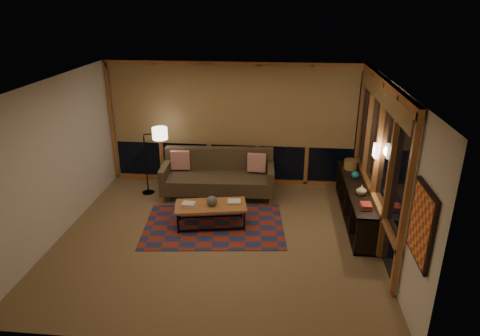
# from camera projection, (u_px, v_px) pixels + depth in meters

# --- Properties ---
(floor) EXTENTS (5.50, 5.00, 0.01)m
(floor) POSITION_uv_depth(u_px,v_px,m) (217.00, 238.00, 7.49)
(floor) COLOR #977B4B
(floor) RESTS_ON ground
(ceiling) EXTENTS (5.50, 5.00, 0.01)m
(ceiling) POSITION_uv_depth(u_px,v_px,m) (214.00, 84.00, 6.48)
(ceiling) COLOR silver
(ceiling) RESTS_ON walls
(walls) EXTENTS (5.51, 5.01, 2.70)m
(walls) POSITION_uv_depth(u_px,v_px,m) (216.00, 166.00, 6.98)
(walls) COLOR beige
(walls) RESTS_ON floor
(window_wall_back) EXTENTS (5.30, 0.16, 2.60)m
(window_wall_back) POSITION_uv_depth(u_px,v_px,m) (233.00, 125.00, 9.23)
(window_wall_back) COLOR #A96035
(window_wall_back) RESTS_ON walls
(window_wall_right) EXTENTS (0.16, 3.70, 2.60)m
(window_wall_right) POSITION_uv_depth(u_px,v_px,m) (376.00, 159.00, 7.29)
(window_wall_right) COLOR #A96035
(window_wall_right) RESTS_ON walls
(wall_art) EXTENTS (0.06, 0.74, 0.94)m
(wall_art) POSITION_uv_depth(u_px,v_px,m) (421.00, 225.00, 4.99)
(wall_art) COLOR red
(wall_art) RESTS_ON walls
(wall_sconce) EXTENTS (0.12, 0.18, 0.22)m
(wall_sconce) POSITION_uv_depth(u_px,v_px,m) (376.00, 151.00, 7.08)
(wall_sconce) COLOR white
(wall_sconce) RESTS_ON walls
(sofa) EXTENTS (2.34, 1.05, 0.94)m
(sofa) POSITION_uv_depth(u_px,v_px,m) (218.00, 175.00, 8.91)
(sofa) COLOR #473927
(sofa) RESTS_ON floor
(pillow_left) EXTENTS (0.41, 0.17, 0.40)m
(pillow_left) POSITION_uv_depth(u_px,v_px,m) (181.00, 162.00, 9.08)
(pillow_left) COLOR red
(pillow_left) RESTS_ON sofa
(pillow_right) EXTENTS (0.39, 0.15, 0.38)m
(pillow_right) POSITION_uv_depth(u_px,v_px,m) (257.00, 165.00, 8.93)
(pillow_right) COLOR red
(pillow_right) RESTS_ON sofa
(area_rug) EXTENTS (2.69, 1.94, 0.01)m
(area_rug) POSITION_uv_depth(u_px,v_px,m) (214.00, 226.00, 7.87)
(area_rug) COLOR maroon
(area_rug) RESTS_ON floor
(coffee_table) EXTENTS (1.37, 0.81, 0.43)m
(coffee_table) POSITION_uv_depth(u_px,v_px,m) (211.00, 215.00, 7.81)
(coffee_table) COLOR #A96035
(coffee_table) RESTS_ON floor
(book_stack_a) EXTENTS (0.24, 0.20, 0.07)m
(book_stack_a) POSITION_uv_depth(u_px,v_px,m) (189.00, 204.00, 7.67)
(book_stack_a) COLOR #F8ECCF
(book_stack_a) RESTS_ON coffee_table
(book_stack_b) EXTENTS (0.23, 0.19, 0.04)m
(book_stack_b) POSITION_uv_depth(u_px,v_px,m) (234.00, 202.00, 7.79)
(book_stack_b) COLOR #F8ECCF
(book_stack_b) RESTS_ON coffee_table
(ceramic_pot) EXTENTS (0.22, 0.22, 0.19)m
(ceramic_pot) POSITION_uv_depth(u_px,v_px,m) (212.00, 201.00, 7.67)
(ceramic_pot) COLOR black
(ceramic_pot) RESTS_ON coffee_table
(floor_lamp) EXTENTS (0.56, 0.46, 1.44)m
(floor_lamp) POSITION_uv_depth(u_px,v_px,m) (146.00, 162.00, 8.94)
(floor_lamp) COLOR black
(floor_lamp) RESTS_ON floor
(bookshelf) EXTENTS (0.40, 2.69, 0.67)m
(bookshelf) POSITION_uv_depth(u_px,v_px,m) (355.00, 202.00, 8.06)
(bookshelf) COLOR black
(bookshelf) RESTS_ON floor
(basket) EXTENTS (0.32, 0.32, 0.19)m
(basket) POSITION_uv_depth(u_px,v_px,m) (351.00, 164.00, 8.66)
(basket) COLOR olive
(basket) RESTS_ON bookshelf
(teal_bowl) EXTENTS (0.16, 0.16, 0.14)m
(teal_bowl) POSITION_uv_depth(u_px,v_px,m) (355.00, 175.00, 8.21)
(teal_bowl) COLOR #146B6A
(teal_bowl) RESTS_ON bookshelf
(vase) EXTENTS (0.19, 0.19, 0.19)m
(vase) POSITION_uv_depth(u_px,v_px,m) (362.00, 190.00, 7.51)
(vase) COLOR tan
(vase) RESTS_ON bookshelf
(shelf_book_stack) EXTENTS (0.25, 0.29, 0.07)m
(shelf_book_stack) POSITION_uv_depth(u_px,v_px,m) (366.00, 206.00, 7.07)
(shelf_book_stack) COLOR #F8ECCF
(shelf_book_stack) RESTS_ON bookshelf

